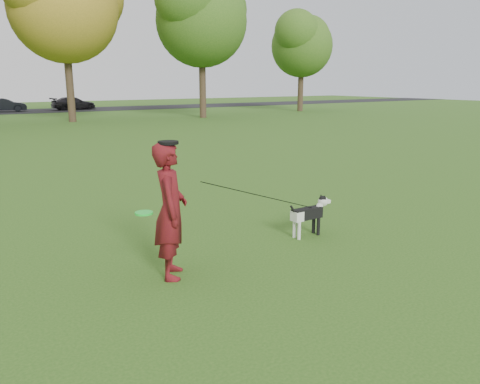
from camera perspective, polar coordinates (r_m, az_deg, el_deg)
ground at (r=7.27m, az=0.75°, el=-7.79°), size 120.00×120.00×0.00m
man at (r=6.34m, az=-8.47°, el=-2.28°), size 0.71×0.81×1.86m
dog at (r=8.16m, az=8.54°, el=-2.43°), size 0.92×0.18×0.70m
car_mid at (r=45.99m, az=-26.76°, el=9.44°), size 3.62×1.65×1.15m
car_right at (r=47.04m, az=-19.62°, el=10.15°), size 4.15×2.06×1.16m
man_held_items at (r=7.25m, az=3.03°, el=-0.57°), size 3.40×0.48×1.40m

